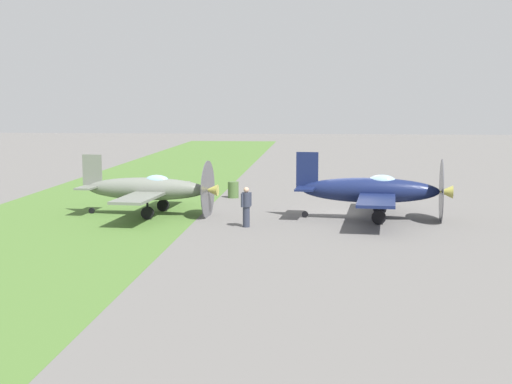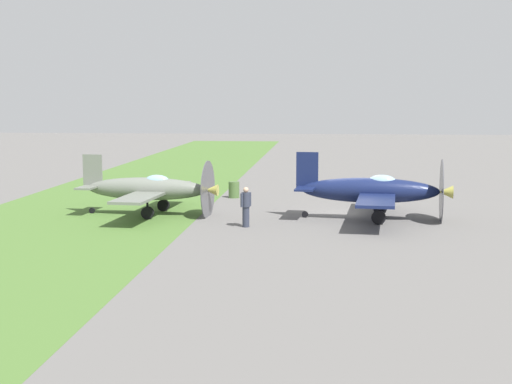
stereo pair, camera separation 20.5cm
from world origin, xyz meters
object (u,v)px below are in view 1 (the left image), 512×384
(supply_crate, at_px, (356,186))
(ground_crew_chief, at_px, (246,206))
(airplane_lead, at_px, (373,190))
(fuel_drum, at_px, (233,190))
(airplane_wingman, at_px, (149,189))

(supply_crate, bearing_deg, ground_crew_chief, -22.24)
(airplane_lead, height_order, fuel_drum, airplane_lead)
(airplane_lead, bearing_deg, ground_crew_chief, -60.00)
(airplane_wingman, bearing_deg, ground_crew_chief, 63.89)
(airplane_wingman, bearing_deg, fuel_drum, 157.93)
(ground_crew_chief, distance_m, fuel_drum, 9.54)
(airplane_lead, relative_size, ground_crew_chief, 5.19)
(fuel_drum, height_order, supply_crate, fuel_drum)
(ground_crew_chief, relative_size, supply_crate, 1.92)
(airplane_lead, height_order, supply_crate, airplane_lead)
(airplane_lead, bearing_deg, airplane_wingman, -86.59)
(airplane_lead, xyz_separation_m, supply_crate, (-10.37, -0.27, -1.01))
(airplane_lead, relative_size, supply_crate, 9.97)
(airplane_lead, bearing_deg, fuel_drum, -128.10)
(ground_crew_chief, bearing_deg, supply_crate, 14.62)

